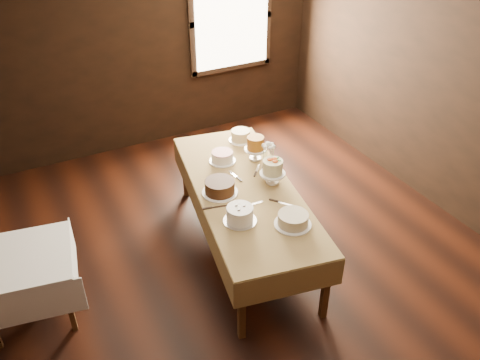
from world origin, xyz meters
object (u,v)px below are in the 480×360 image
Objects in this scene: cake_cream at (293,220)px; cake_server_e at (220,207)px; cake_chocolate at (220,187)px; cake_server_a at (256,203)px; side_table at (24,264)px; display_table at (245,193)px; cake_flowers at (272,173)px; flower_vase at (268,167)px; cake_server_c at (233,174)px; cake_lattice at (222,157)px; cake_server_b at (285,204)px; cake_speckled at (241,136)px; cake_server_d at (257,168)px; cake_swirl at (240,215)px; cake_caramel at (255,149)px.

cake_server_e is at bearing 130.28° from cake_cream.
cake_chocolate is 0.39m from cake_server_a.
side_table is 2.34m from cake_cream.
display_table is 9.66× the size of cake_flowers.
cake_flowers reaches higher than flower_vase.
cake_chocolate is at bearing 126.89° from cake_server_c.
cake_server_a is at bearing -96.01° from display_table.
cake_flowers is (0.54, -0.08, 0.05)m from cake_chocolate.
cake_server_b is (0.19, -0.98, -0.05)m from cake_lattice.
cake_speckled is 0.64m from cake_server_d.
cake_swirl is at bearing -178.67° from cake_server_d.
cake_chocolate is at bearing -118.21° from cake_lattice.
cake_server_c reaches higher than side_table.
cake_server_c is at bearing 42.27° from cake_chocolate.
cake_flowers reaches higher than display_table.
display_table is 7.27× the size of cake_chocolate.
side_table is 2.40m from cake_server_d.
cake_server_a is (-0.32, -0.24, -0.11)m from cake_flowers.
display_table is 0.40m from cake_server_e.
display_table is 0.28m from cake_server_c.
cake_speckled is 1.30m from cake_server_e.
cake_server_e is at bearing 164.28° from cake_server_d.
cake_flowers is at bearing 74.54° from cake_cream.
cake_lattice reaches higher than cake_server_d.
cake_speckled is at bearing 29.03° from cake_server_d.
cake_cream reaches higher than display_table.
cake_caramel is 0.72× the size of cake_cream.
cake_cream reaches higher than cake_server_a.
cake_server_a is at bearing 170.43° from cake_server_c.
flower_vase is (0.35, 0.15, 0.12)m from display_table.
display_table is 0.55m from cake_swirl.
cake_speckled is 0.73m from flower_vase.
cake_chocolate is 2.76× the size of flower_vase.
cake_speckled is 0.73m from cake_server_c.
side_table is 2.19m from cake_lattice.
cake_lattice is (2.12, 0.49, 0.21)m from side_table.
cake_caramel reaches higher than cake_lattice.
flower_vase is (0.32, -0.41, 0.01)m from cake_lattice.
cake_caramel is 0.30m from flower_vase.
cake_cream is at bearing -179.94° from cake_server_c.
cake_chocolate is 0.24m from cake_server_e.
cake_server_b is (0.50, 0.03, -0.07)m from cake_swirl.
cake_caramel is at bearing -70.08° from cake_server_c.
cake_server_a is (-0.39, -0.72, -0.11)m from cake_caramel.
cake_speckled is 1.03× the size of cake_flowers.
cake_server_a and cake_server_c have the same top height.
flower_vase is at bearing 74.08° from cake_cream.
cake_caramel reaches higher than cake_server_b.
cake_flowers is (-0.07, -0.48, -0.00)m from cake_caramel.
cake_speckled reaches higher than cake_server_c.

